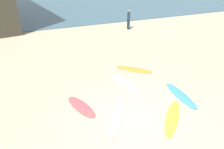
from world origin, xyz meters
TOP-DOWN VIEW (x-y plane):
  - ground_plane at (0.00, 0.00)m, footprint 120.00×120.00m
  - ocean_water at (0.00, 34.89)m, footprint 120.00×40.00m
  - surfboard_0 at (-1.84, 1.50)m, footprint 1.12×2.03m
  - surfboard_1 at (0.85, 2.64)m, footprint 0.81×2.43m
  - surfboard_2 at (2.78, 0.50)m, footprint 0.76×2.41m
  - surfboard_3 at (2.09, 3.84)m, footprint 1.94×1.95m
  - surfboard_4 at (-0.73, 0.18)m, footprint 1.77×2.31m
  - surfboard_5 at (1.38, -0.67)m, footprint 2.11×2.13m
  - beachgoer_near at (5.88, 12.00)m, footprint 0.34×0.34m

SIDE VIEW (x-z plane):
  - ground_plane at x=0.00m, z-range 0.00..0.00m
  - surfboard_2 at x=2.78m, z-range 0.00..0.06m
  - surfboard_3 at x=2.09m, z-range 0.00..0.06m
  - surfboard_5 at x=1.38m, z-range 0.00..0.07m
  - surfboard_1 at x=0.85m, z-range 0.00..0.08m
  - surfboard_0 at x=-1.84m, z-range 0.00..0.08m
  - ocean_water at x=0.00m, z-range 0.00..0.08m
  - surfboard_4 at x=-0.73m, z-range 0.00..0.08m
  - beachgoer_near at x=5.88m, z-range 0.12..1.97m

